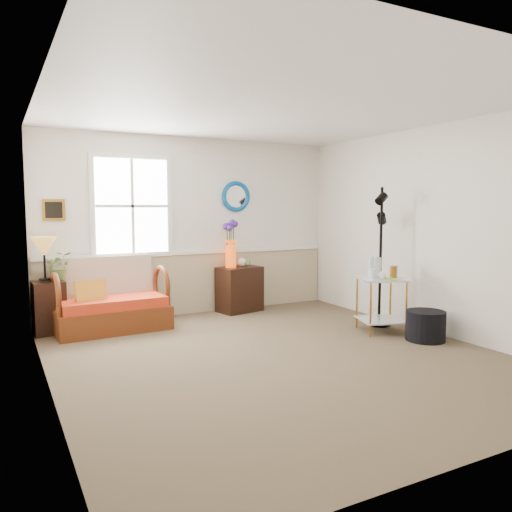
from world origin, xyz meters
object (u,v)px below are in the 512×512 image
side_table (381,305)px  cabinet (240,289)px  floor_lamp (380,257)px  loveseat (111,295)px  ottoman (426,326)px  lamp_stand (49,307)px

side_table → cabinet: bearing=117.8°
floor_lamp → loveseat: bearing=141.9°
cabinet → floor_lamp: floor_lamp is taller
side_table → ottoman: (0.19, -0.57, -0.17)m
lamp_stand → cabinet: bearing=1.7°
cabinet → ottoman: (1.23, -2.54, -0.16)m
ottoman → floor_lamp: bearing=88.7°
lamp_stand → ottoman: 4.64m
cabinet → floor_lamp: bearing=-65.3°
cabinet → floor_lamp: size_ratio=0.37×
loveseat → ottoman: 3.94m
cabinet → ottoman: cabinet is taller
loveseat → lamp_stand: 0.76m
lamp_stand → ottoman: lamp_stand is taller
lamp_stand → side_table: 4.20m
loveseat → side_table: 3.47m
floor_lamp → ottoman: 1.12m
floor_lamp → lamp_stand: bearing=143.7°
cabinet → ottoman: 2.83m
side_table → ottoman: size_ratio=1.50×
loveseat → ottoman: (3.21, -2.28, -0.28)m
cabinet → ottoman: size_ratio=1.47×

